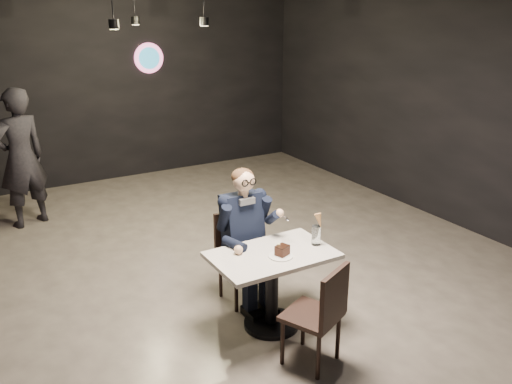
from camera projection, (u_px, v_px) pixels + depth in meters
floor at (233, 291)px, 5.70m from camera, size 9.00×9.00×0.00m
wall_sign at (149, 58)px, 9.07m from camera, size 0.50×0.06×0.50m
pendant_lights at (150, 2)px, 6.38m from camera, size 1.40×1.20×0.36m
main_table at (272, 290)px, 4.98m from camera, size 1.10×0.70×0.75m
chair_far at (243, 259)px, 5.40m from camera, size 0.42×0.46×0.92m
chair_near at (311, 314)px, 4.45m from camera, size 0.57×0.59×0.92m
seated_man at (243, 235)px, 5.32m from camera, size 0.60×0.80×1.44m
dessert_plate at (281, 256)px, 4.79m from camera, size 0.22×0.22×0.01m
cake_slice at (282, 251)px, 4.79m from camera, size 0.14×0.13×0.08m
mint_leaf at (285, 246)px, 4.79m from camera, size 0.07×0.04×0.01m
sundae_glass at (316, 235)px, 5.00m from camera, size 0.08×0.08×0.19m
wafer_cone at (319, 221)px, 4.93m from camera, size 0.08×0.08×0.14m
passerby at (21, 158)px, 7.15m from camera, size 0.80×0.66×1.87m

